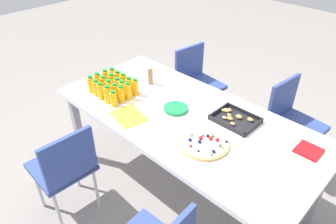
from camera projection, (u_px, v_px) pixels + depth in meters
ground_plane at (183, 185)px, 2.75m from camera, size 12.00×12.00×0.00m
party_table at (185, 122)px, 2.36m from camera, size 2.04×0.96×0.75m
chair_far_left at (196, 79)px, 3.30m from camera, size 0.44×0.44×0.83m
chair_near_left at (65, 166)px, 2.23m from camera, size 0.42×0.42×0.83m
chair_far_right at (291, 118)px, 2.72m from camera, size 0.44×0.44×0.83m
juice_bottle_0 at (91, 85)px, 2.56m from camera, size 0.05×0.05×0.15m
juice_bottle_1 at (96, 88)px, 2.52m from camera, size 0.06×0.06×0.14m
juice_bottle_2 at (101, 91)px, 2.48m from camera, size 0.05×0.05×0.14m
juice_bottle_3 at (108, 94)px, 2.43m from camera, size 0.06×0.06×0.15m
juice_bottle_4 at (113, 99)px, 2.39m from camera, size 0.06×0.06×0.13m
juice_bottle_5 at (98, 81)px, 2.60m from camera, size 0.06×0.06×0.15m
juice_bottle_6 at (104, 84)px, 2.56m from camera, size 0.06×0.06×0.15m
juice_bottle_7 at (109, 88)px, 2.52m from camera, size 0.06×0.06×0.14m
juice_bottle_8 at (115, 92)px, 2.48m from camera, size 0.05×0.05×0.14m
juice_bottle_9 at (121, 94)px, 2.44m from camera, size 0.05×0.05×0.15m
juice_bottle_10 at (106, 78)px, 2.65m from camera, size 0.05×0.05×0.15m
juice_bottle_11 at (112, 82)px, 2.61m from camera, size 0.06×0.06×0.14m
juice_bottle_12 at (117, 85)px, 2.57m from camera, size 0.06×0.06×0.13m
juice_bottle_13 at (122, 88)px, 2.52m from camera, size 0.06×0.06×0.14m
juice_bottle_14 at (128, 91)px, 2.47m from camera, size 0.06×0.06×0.15m
juice_bottle_15 at (113, 76)px, 2.70m from camera, size 0.06×0.06×0.14m
juice_bottle_16 at (118, 79)px, 2.66m from camera, size 0.06×0.06×0.14m
juice_bottle_17 at (124, 82)px, 2.60m from camera, size 0.06×0.06×0.14m
juice_bottle_18 at (129, 85)px, 2.57m from camera, size 0.06×0.06×0.14m
juice_bottle_19 at (135, 87)px, 2.52m from camera, size 0.05×0.05×0.15m
fruit_pizza at (204, 143)px, 2.04m from camera, size 0.33×0.33×0.05m
snack_tray at (235, 119)px, 2.26m from camera, size 0.31×0.25×0.04m
plate_stack at (176, 109)px, 2.37m from camera, size 0.18×0.18×0.02m
napkin_stack at (309, 151)px, 1.99m from camera, size 0.15×0.15×0.02m
cardboard_tube at (150, 76)px, 2.67m from camera, size 0.04×0.04×0.15m
paper_folder at (129, 116)px, 2.31m from camera, size 0.30×0.25×0.01m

